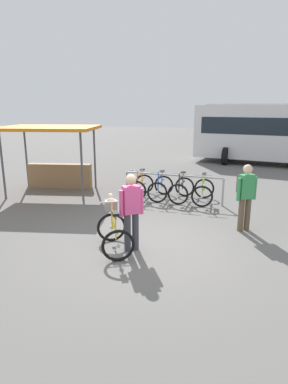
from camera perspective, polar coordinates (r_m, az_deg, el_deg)
name	(u,v)px	position (r m, az deg, el deg)	size (l,w,h in m)	color
ground_plane	(147,245)	(7.33, 0.56, -9.22)	(80.00, 80.00, 0.00)	#605E5B
bike_rack_rail	(173,181)	(10.50, 5.00, 1.92)	(3.20, 0.26, 0.88)	#99999E
racked_bike_orange	(141,186)	(11.07, -0.58, 1.07)	(0.68, 1.11, 0.97)	black
racked_bike_blue	(161,188)	(10.85, 2.89, 0.78)	(0.68, 1.13, 0.98)	black
racked_bike_black	(181,189)	(10.68, 6.48, 0.47)	(0.70, 1.12, 0.97)	black
racked_bike_lime	(203,191)	(10.55, 10.18, 0.15)	(0.70, 1.13, 0.97)	black
featured_bicycle	(114,227)	(7.06, -5.25, -6.01)	(1.10, 1.26, 1.09)	black
person_with_featured_bike	(131,209)	(6.80, -2.21, -2.99)	(0.43, 0.39, 1.64)	#383842
pedestrian_with_backpack	(245,193)	(8.27, 17.12, -0.21)	(0.47, 0.45, 1.64)	brown
market_stall	(55,152)	(12.11, -15.20, 6.69)	(3.49, 2.87, 2.30)	#4C4C51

